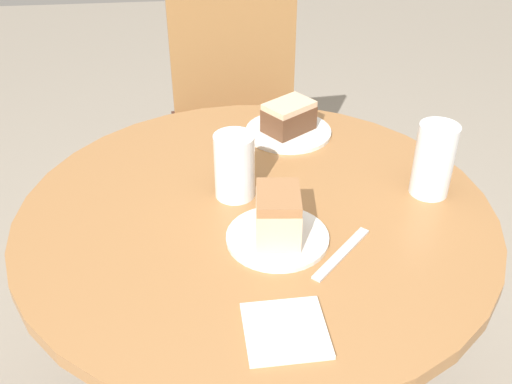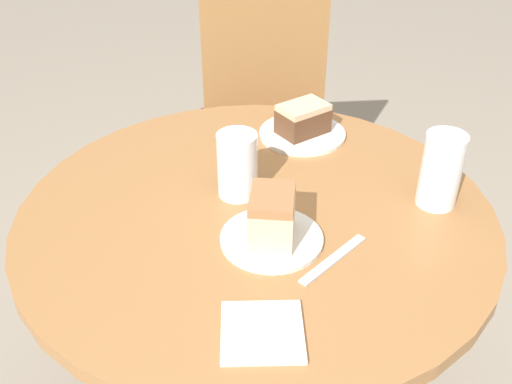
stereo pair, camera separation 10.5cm
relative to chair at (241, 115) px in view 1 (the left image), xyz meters
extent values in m
cylinder|color=#9E6B3D|center=(-0.04, -0.88, -0.14)|extent=(0.09, 0.09, 0.67)
cylinder|color=#9E6B3D|center=(-0.04, -0.88, 0.21)|extent=(0.97, 0.97, 0.03)
cylinder|color=olive|center=(-0.19, -0.29, -0.28)|extent=(0.04, 0.04, 0.44)
cylinder|color=olive|center=(0.23, -0.25, -0.28)|extent=(0.04, 0.04, 0.44)
cylinder|color=olive|center=(-0.22, 0.10, -0.28)|extent=(0.04, 0.04, 0.44)
cylinder|color=olive|center=(0.20, 0.14, -0.28)|extent=(0.04, 0.04, 0.44)
cube|color=#47281E|center=(0.01, -0.07, -0.05)|extent=(0.50, 0.47, 0.03)
cube|color=olive|center=(-0.01, 0.13, 0.20)|extent=(0.44, 0.06, 0.47)
cylinder|color=silver|center=(-0.01, -0.99, 0.23)|extent=(0.19, 0.19, 0.01)
cylinder|color=silver|center=(0.07, -0.57, 0.23)|extent=(0.21, 0.21, 0.01)
cube|color=beige|center=(-0.01, -0.99, 0.28)|extent=(0.09, 0.11, 0.08)
cube|color=#9E6B42|center=(-0.01, -0.99, 0.33)|extent=(0.09, 0.11, 0.02)
cube|color=brown|center=(0.07, -0.57, 0.27)|extent=(0.14, 0.13, 0.06)
cube|color=beige|center=(0.07, -0.57, 0.30)|extent=(0.14, 0.13, 0.01)
cylinder|color=beige|center=(-0.08, -0.83, 0.27)|extent=(0.07, 0.07, 0.08)
cylinder|color=white|center=(-0.08, -0.83, 0.30)|extent=(0.08, 0.08, 0.14)
cylinder|color=silver|center=(0.33, -0.86, 0.28)|extent=(0.07, 0.07, 0.10)
cylinder|color=white|center=(0.33, -0.86, 0.31)|extent=(0.08, 0.08, 0.16)
cube|color=silver|center=(-0.03, -1.22, 0.23)|extent=(0.13, 0.13, 0.01)
cube|color=silver|center=(0.10, -1.05, 0.23)|extent=(0.13, 0.14, 0.00)
camera|label=1|loc=(-0.15, -1.87, 0.93)|focal=42.00mm
camera|label=2|loc=(-0.04, -1.87, 0.93)|focal=42.00mm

